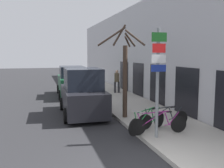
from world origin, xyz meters
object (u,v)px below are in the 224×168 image
Objects in this scene: bicycle_1 at (148,122)px; parked_car_1 at (72,82)px; bicycle_2 at (164,118)px; parked_car_0 at (83,94)px; pedestrian_far at (96,76)px; bicycle_0 at (158,124)px; pedestrian_near at (117,80)px; street_tree at (125,73)px; signpost at (158,78)px.

parked_car_1 reaches higher than bicycle_1.
parked_car_1 reaches higher than bicycle_2.
parked_car_1 is (0.20, 5.83, -0.05)m from parked_car_0.
bicycle_2 is at bearing 91.77° from pedestrian_far.
parked_car_1 reaches higher than bicycle_0.
street_tree reaches higher than pedestrian_near.
bicycle_0 is 0.46× the size of parked_car_1.
pedestrian_far is at bearing -4.49° from bicycle_2.
street_tree reaches higher than bicycle_2.
pedestrian_near is (1.46, 9.69, 0.61)m from bicycle_0.
bicycle_1 is 13.73m from pedestrian_far.
parked_car_1 is at bearing -20.19° from bicycle_1.
parked_car_1 is at bearing 10.96° from bicycle_2.
bicycle_2 is at bearing -52.24° from parked_car_0.
street_tree reaches higher than bicycle_1.
parked_car_1 is at bearing 89.35° from parked_car_0.
bicycle_1 is 0.43× the size of parked_car_0.
bicycle_2 is 1.40× the size of pedestrian_far.
parked_car_0 reaches higher than pedestrian_far.
pedestrian_far is (0.82, 14.08, 0.55)m from bicycle_0.
signpost is 2.13m from bicycle_2.
signpost reaches higher than pedestrian_far.
signpost reaches higher than bicycle_2.
parked_car_0 reaches higher than parked_car_1.
bicycle_1 is at bearing 35.84° from bicycle_0.
bicycle_2 is 9.08m from pedestrian_near.
signpost is 1.75m from bicycle_0.
bicycle_1 reaches higher than bicycle_0.
bicycle_1 is at bearing 88.43° from pedestrian_far.
pedestrian_far is (1.05, 14.39, -1.16)m from signpost.
bicycle_1 is at bearing -63.46° from parked_car_0.
bicycle_0 is 1.15× the size of bicycle_1.
bicycle_0 is 4.68m from parked_car_0.
parked_car_1 is at bearing 14.13° from bicycle_0.
parked_car_1 is (-1.58, 9.62, 0.47)m from bicycle_1.
bicycle_1 is 2.81m from street_tree.
bicycle_1 is 4.22m from parked_car_0.
pedestrian_far reaches higher than bicycle_2.
bicycle_0 is 1.38× the size of pedestrian_far.
street_tree is at bearing 86.94° from pedestrian_far.
pedestrian_near is at bearing 75.39° from street_tree.
bicycle_0 is 9.82m from pedestrian_near.
signpost is 4.98m from parked_car_0.
signpost is at bearing 81.10° from pedestrian_near.
bicycle_0 is at bearing 137.12° from bicycle_2.
parked_car_0 is (-2.59, 3.51, 0.53)m from bicycle_2.
bicycle_2 is 13.41m from pedestrian_far.
bicycle_0 reaches higher than bicycle_2.
signpost is 2.35× the size of pedestrian_far.
bicycle_1 reaches higher than bicycle_2.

